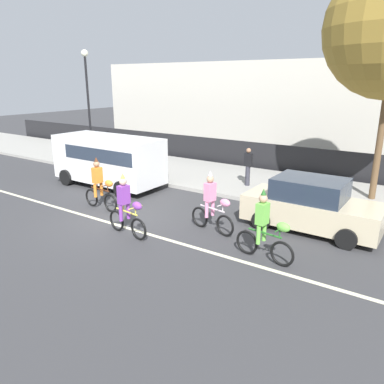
{
  "coord_description": "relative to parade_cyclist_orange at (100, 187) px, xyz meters",
  "views": [
    {
      "loc": [
        8.72,
        -8.47,
        4.52
      ],
      "look_at": [
        2.12,
        1.2,
        1.0
      ],
      "focal_mm": 35.0,
      "sensor_mm": 36.0,
      "label": 1
    }
  ],
  "objects": [
    {
      "name": "parked_van_white",
      "position": [
        -1.98,
        2.39,
        0.44
      ],
      "size": [
        5.0,
        2.22,
        2.18
      ],
      "color": "white",
      "rests_on": "ground"
    },
    {
      "name": "street_lamp_post",
      "position": [
        -6.05,
        4.94,
        3.15
      ],
      "size": [
        0.36,
        0.36,
        5.86
      ],
      "color": "black",
      "rests_on": "sidewalk_curb"
    },
    {
      "name": "ground_plane",
      "position": [
        1.26,
        -0.31,
        -0.84
      ],
      "size": [
        80.0,
        80.0,
        0.0
      ],
      "primitive_type": "plane",
      "color": "#38383A"
    },
    {
      "name": "sidewalk_curb",
      "position": [
        1.26,
        6.19,
        -0.77
      ],
      "size": [
        60.0,
        5.0,
        0.15
      ],
      "primitive_type": "cube",
      "color": "#9E9B93",
      "rests_on": "ground"
    },
    {
      "name": "parked_car_beige",
      "position": [
        6.85,
        2.36,
        -0.06
      ],
      "size": [
        4.1,
        1.92,
        1.64
      ],
      "color": "beige",
      "rests_on": "ground"
    },
    {
      "name": "parade_cyclist_orange",
      "position": [
        0.0,
        0.0,
        0.0
      ],
      "size": [
        1.72,
        0.5,
        1.92
      ],
      "color": "black",
      "rests_on": "ground"
    },
    {
      "name": "building_backdrop",
      "position": [
        0.74,
        17.69,
        2.01
      ],
      "size": [
        28.0,
        8.0,
        5.7
      ],
      "primitive_type": "cube",
      "color": "beige",
      "rests_on": "ground"
    },
    {
      "name": "fence_line",
      "position": [
        1.26,
        9.09,
        -0.14
      ],
      "size": [
        40.0,
        0.08,
        1.4
      ],
      "primitive_type": "cube",
      "color": "black",
      "rests_on": "ground"
    },
    {
      "name": "parade_cyclist_purple",
      "position": [
        2.46,
        -1.21,
        0.0
      ],
      "size": [
        1.71,
        0.52,
        1.92
      ],
      "color": "black",
      "rests_on": "ground"
    },
    {
      "name": "parade_cyclist_lime",
      "position": [
        6.54,
        -0.4,
        0.0
      ],
      "size": [
        1.71,
        0.51,
        1.92
      ],
      "color": "black",
      "rests_on": "ground"
    },
    {
      "name": "parade_cyclist_pink",
      "position": [
        4.42,
        0.48,
        0.0
      ],
      "size": [
        1.7,
        0.54,
        1.92
      ],
      "color": "black",
      "rests_on": "ground"
    },
    {
      "name": "road_centre_line",
      "position": [
        1.26,
        -0.81,
        -0.84
      ],
      "size": [
        36.0,
        0.14,
        0.01
      ],
      "primitive_type": "cube",
      "color": "beige",
      "rests_on": "ground"
    },
    {
      "name": "pedestrian_onlooker",
      "position": [
        3.19,
        5.41,
        0.17
      ],
      "size": [
        0.32,
        0.2,
        1.62
      ],
      "color": "#33333D",
      "rests_on": "sidewalk_curb"
    }
  ]
}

